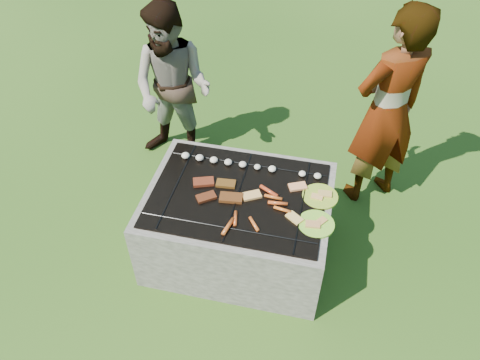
{
  "coord_description": "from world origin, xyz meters",
  "views": [
    {
      "loc": [
        0.53,
        -2.24,
        2.94
      ],
      "look_at": [
        0.0,
        0.05,
        0.7
      ],
      "focal_mm": 35.0,
      "sensor_mm": 36.0,
      "label": 1
    }
  ],
  "objects_px": {
    "fire_pit": "(239,225)",
    "plate_near": "(316,224)",
    "bystander": "(173,89)",
    "plate_far": "(320,196)",
    "cook": "(387,112)"
  },
  "relations": [
    {
      "from": "plate_near",
      "to": "cook",
      "type": "relative_size",
      "value": 0.15
    },
    {
      "from": "plate_far",
      "to": "bystander",
      "type": "xyz_separation_m",
      "value": [
        -1.37,
        0.88,
        0.13
      ]
    },
    {
      "from": "plate_far",
      "to": "cook",
      "type": "xyz_separation_m",
      "value": [
        0.4,
        0.77,
        0.25
      ]
    },
    {
      "from": "bystander",
      "to": "fire_pit",
      "type": "bearing_deg",
      "value": -42.85
    },
    {
      "from": "bystander",
      "to": "plate_near",
      "type": "bearing_deg",
      "value": -31.97
    },
    {
      "from": "fire_pit",
      "to": "bystander",
      "type": "xyz_separation_m",
      "value": [
        -0.81,
        0.98,
        0.46
      ]
    },
    {
      "from": "plate_far",
      "to": "bystander",
      "type": "height_order",
      "value": "bystander"
    },
    {
      "from": "fire_pit",
      "to": "cook",
      "type": "relative_size",
      "value": 0.76
    },
    {
      "from": "fire_pit",
      "to": "plate_near",
      "type": "relative_size",
      "value": 4.93
    },
    {
      "from": "plate_far",
      "to": "fire_pit",
      "type": "bearing_deg",
      "value": -169.19
    },
    {
      "from": "cook",
      "to": "bystander",
      "type": "distance_m",
      "value": 1.78
    },
    {
      "from": "cook",
      "to": "bystander",
      "type": "height_order",
      "value": "cook"
    },
    {
      "from": "cook",
      "to": "fire_pit",
      "type": "bearing_deg",
      "value": 7.34
    },
    {
      "from": "fire_pit",
      "to": "cook",
      "type": "height_order",
      "value": "cook"
    },
    {
      "from": "plate_near",
      "to": "bystander",
      "type": "relative_size",
      "value": 0.18
    }
  ]
}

